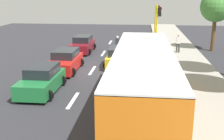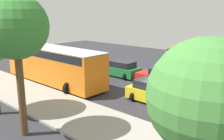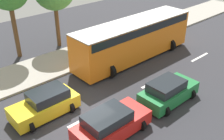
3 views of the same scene
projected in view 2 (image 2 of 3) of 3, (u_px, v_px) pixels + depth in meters
name	position (u px, v px, depth m)	size (l,w,h in m)	color
ground_plane	(151.00, 92.00, 19.82)	(40.00, 60.00, 0.10)	#2D2D33
sidewalk	(85.00, 118.00, 14.74)	(4.00, 60.00, 0.15)	#9E998E
lane_stripe_far_north	(59.00, 69.00, 27.63)	(0.20, 2.40, 0.01)	white
lane_stripe_north	(97.00, 78.00, 23.72)	(0.20, 2.40, 0.01)	white
lane_stripe_mid	(151.00, 92.00, 19.81)	(0.20, 2.40, 0.01)	white
car_yellow_cab	(154.00, 92.00, 17.38)	(2.15, 3.88, 1.52)	yellow
car_red	(162.00, 78.00, 21.21)	(2.26, 4.21, 1.52)	red
car_green	(121.00, 69.00, 24.33)	(2.20, 3.98, 1.52)	#1E7238
city_bus	(53.00, 62.00, 21.79)	(3.20, 11.00, 3.16)	orange
pedestrian_near_signal	(190.00, 139.00, 10.38)	(0.40, 0.24, 1.69)	#3F3F3F
traffic_light_corner	(170.00, 77.00, 12.87)	(0.49, 0.24, 4.50)	yellow
traffic_light_midblock	(224.00, 87.00, 11.12)	(0.49, 0.24, 4.50)	yellow
street_tree_center	(207.00, 99.00, 5.93)	(2.91, 2.91, 5.70)	brown
street_tree_south	(16.00, 28.00, 11.67)	(3.12, 3.12, 7.09)	brown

